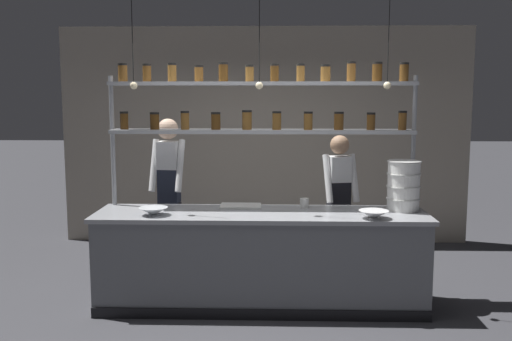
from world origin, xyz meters
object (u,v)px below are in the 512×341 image
chef_center (339,199)px  serving_cup_front (304,203)px  container_stack (403,186)px  prep_bowl_near_left (153,211)px  chef_left (169,186)px  cutting_board (241,206)px  spice_shelf_unit (262,111)px  prep_bowl_center_front (374,215)px

chef_center → serving_cup_front: bearing=-140.8°
container_stack → prep_bowl_near_left: size_ratio=1.78×
chef_left → chef_center: size_ratio=1.11×
cutting_board → spice_shelf_unit: bearing=24.8°
chef_center → cutting_board: bearing=-166.8°
cutting_board → prep_bowl_center_front: bearing=-21.5°
container_stack → cutting_board: container_stack is taller
prep_bowl_near_left → serving_cup_front: size_ratio=2.84×
prep_bowl_center_front → spice_shelf_unit: bearing=150.2°
chef_center → prep_bowl_near_left: bearing=-166.4°
spice_shelf_unit → chef_left: bearing=155.3°
chef_left → container_stack: 2.49m
cutting_board → prep_bowl_near_left: 0.88m
chef_left → prep_bowl_near_left: 0.97m
spice_shelf_unit → container_stack: size_ratio=6.29×
spice_shelf_unit → prep_bowl_near_left: (-1.00, -0.50, -0.92)m
chef_center → prep_bowl_center_front: 1.00m
chef_left → prep_bowl_center_front: chef_left is taller
chef_left → serving_cup_front: 1.56m
serving_cup_front → spice_shelf_unit: bearing=165.5°
serving_cup_front → prep_bowl_center_front: bearing=-38.3°
spice_shelf_unit → chef_left: size_ratio=1.71×
container_stack → prep_bowl_center_front: 0.56m
spice_shelf_unit → container_stack: 1.55m
cutting_board → prep_bowl_center_front: 1.32m
chef_center → prep_bowl_near_left: chef_center is taller
serving_cup_front → prep_bowl_near_left: bearing=-164.6°
chef_left → serving_cup_front: (1.45, -0.58, -0.07)m
spice_shelf_unit → chef_left: 1.41m
container_stack → cutting_board: (-1.57, 0.10, -0.23)m
container_stack → prep_bowl_near_left: bearing=-172.7°
container_stack → cutting_board: size_ratio=1.21×
chef_left → container_stack: size_ratio=3.68×
cutting_board → container_stack: bearing=-3.5°
spice_shelf_unit → prep_bowl_center_front: spice_shelf_unit is taller
chef_center → spice_shelf_unit: bearing=-166.6°
prep_bowl_center_front → serving_cup_front: serving_cup_front is taller
container_stack → chef_center: bearing=132.7°
chef_center → chef_left: bearing=165.0°
spice_shelf_unit → chef_center: bearing=26.1°
spice_shelf_unit → container_stack: bearing=-8.2°
spice_shelf_unit → serving_cup_front: size_ratio=31.82×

